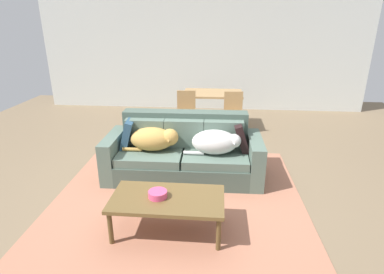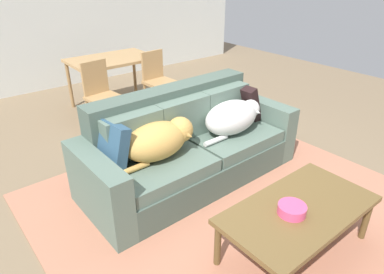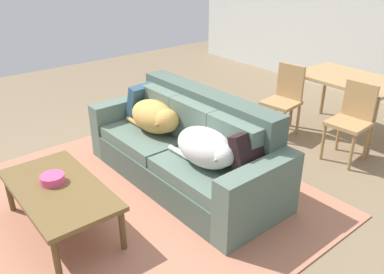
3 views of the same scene
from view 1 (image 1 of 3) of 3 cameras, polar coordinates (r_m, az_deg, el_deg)
name	(u,v)px [view 1 (image 1 of 3)]	position (r m, az deg, el deg)	size (l,w,h in m)	color
ground_plane	(185,181)	(4.52, -1.28, -8.07)	(10.00, 10.00, 0.00)	#7E684E
back_partition	(202,55)	(7.99, 1.88, 14.76)	(8.00, 0.12, 2.70)	silver
area_rug	(178,198)	(4.12, -2.52, -11.08)	(3.16, 3.07, 0.01)	#B17055
couch	(184,153)	(4.56, -1.50, -2.98)	(2.23, 0.93, 0.90)	#46584D
dog_on_left_cushion	(155,139)	(4.43, -6.82, -0.33)	(0.79, 0.39, 0.33)	tan
dog_on_right_cushion	(216,142)	(4.30, 4.40, -0.92)	(0.78, 0.39, 0.34)	silver
throw_pillow_by_left_arm	(128,133)	(4.65, -11.57, 0.68)	(0.10, 0.42, 0.42)	#2F506A
throw_pillow_by_right_arm	(241,136)	(4.50, 8.95, 0.10)	(0.10, 0.41, 0.41)	black
coffee_table	(167,201)	(3.38, -4.49, -11.55)	(1.19, 0.63, 0.42)	brown
bowl_on_coffee_table	(158,194)	(3.35, -6.28, -10.32)	(0.20, 0.20, 0.07)	#EA4C7F
dining_table	(213,96)	(6.60, 3.81, 7.46)	(1.22, 0.81, 0.75)	tan
dining_chair_near_left	(186,112)	(6.08, -1.02, 4.62)	(0.45, 0.45, 0.89)	tan
dining_chair_near_right	(233,112)	(6.09, 7.57, 4.51)	(0.43, 0.43, 0.88)	tan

